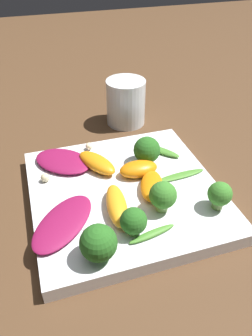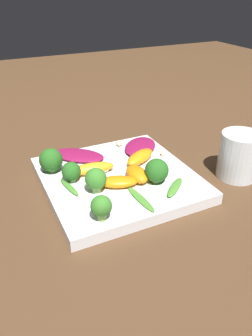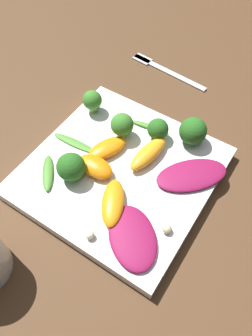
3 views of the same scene
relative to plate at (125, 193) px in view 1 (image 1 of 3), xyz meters
name	(u,v)px [view 1 (image 1 of 3)]	position (x,y,z in m)	size (l,w,h in m)	color
ground_plane	(125,199)	(0.00, 0.00, -0.01)	(2.40, 2.40, 0.00)	#4C331E
plate	(125,193)	(0.00, 0.00, 0.00)	(0.26, 0.26, 0.02)	white
drinking_glass	(126,102)	(0.22, -0.07, 0.03)	(0.08, 0.08, 0.09)	white
radicchio_leaf_0	(63,222)	(-0.04, 0.09, 0.02)	(0.12, 0.11, 0.01)	maroon
radicchio_leaf_1	(63,161)	(0.08, 0.07, 0.02)	(0.11, 0.11, 0.01)	maroon
orange_segment_0	(152,185)	(-0.02, -0.03, 0.02)	(0.07, 0.05, 0.02)	orange
orange_segment_1	(117,205)	(-0.04, 0.02, 0.02)	(0.08, 0.04, 0.02)	orange
orange_segment_2	(138,169)	(0.02, -0.03, 0.02)	(0.03, 0.06, 0.02)	orange
orange_segment_3	(97,163)	(0.06, 0.03, 0.02)	(0.08, 0.06, 0.02)	orange
broccoli_floret_0	(220,195)	(-0.07, -0.11, 0.03)	(0.03, 0.03, 0.04)	#7A9E51
broccoli_floret_1	(147,150)	(0.05, -0.05, 0.03)	(0.04, 0.04, 0.04)	#84AD5B
broccoli_floret_2	(134,221)	(-0.08, 0.01, 0.03)	(0.03, 0.03, 0.04)	#7A9E51
broccoli_floret_3	(98,243)	(-0.10, 0.06, 0.03)	(0.04, 0.04, 0.05)	#84AD5B
broccoli_floret_4	(163,196)	(-0.06, -0.03, 0.03)	(0.04, 0.04, 0.04)	#84AD5B
arugula_sprig_0	(161,151)	(0.07, -0.08, 0.01)	(0.06, 0.05, 0.01)	#47842D
arugula_sprig_1	(179,174)	(0.00, -0.09, 0.01)	(0.02, 0.08, 0.00)	#47842D
arugula_sprig_2	(152,234)	(-0.09, -0.01, 0.01)	(0.02, 0.06, 0.01)	#47842D
macadamia_nut_0	(45,178)	(0.05, 0.11, 0.02)	(0.01, 0.01, 0.01)	beige
macadamia_nut_1	(115,194)	(-0.02, 0.02, 0.02)	(0.02, 0.02, 0.02)	beige
macadamia_nut_2	(89,146)	(0.11, 0.03, 0.02)	(0.01, 0.01, 0.01)	beige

